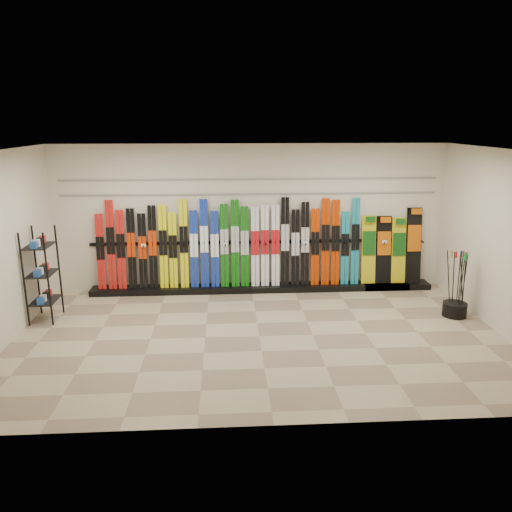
{
  "coord_description": "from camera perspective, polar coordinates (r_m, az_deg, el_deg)",
  "views": [
    {
      "loc": [
        -0.53,
        -7.57,
        3.43
      ],
      "look_at": [
        0.01,
        1.0,
        1.1
      ],
      "focal_mm": 35.0,
      "sensor_mm": 36.0,
      "label": 1
    }
  ],
  "objects": [
    {
      "name": "pole_bin",
      "position": [
        9.79,
        21.74,
        -5.69
      ],
      "size": [
        0.43,
        0.43,
        0.25
      ],
      "primitive_type": "cylinder",
      "color": "black",
      "rests_on": "floor"
    },
    {
      "name": "slatwall_rail_1",
      "position": [
        10.12,
        -0.56,
        8.78
      ],
      "size": [
        7.6,
        0.02,
        0.03
      ],
      "primitive_type": "cube",
      "color": "gray",
      "rests_on": "back_wall"
    },
    {
      "name": "ceiling",
      "position": [
        7.6,
        0.43,
        11.94
      ],
      "size": [
        8.0,
        8.0,
        0.0
      ],
      "primitive_type": "plane",
      "rotation": [
        3.14,
        0.0,
        0.0
      ],
      "color": "silver",
      "rests_on": "back_wall"
    },
    {
      "name": "skis",
      "position": [
        10.19,
        -2.91,
        1.12
      ],
      "size": [
        5.37,
        0.21,
        1.82
      ],
      "color": "red",
      "rests_on": "ski_rack_base"
    },
    {
      "name": "slatwall_rail_0",
      "position": [
        10.16,
        -0.56,
        7.1
      ],
      "size": [
        7.6,
        0.02,
        0.03
      ],
      "primitive_type": "cube",
      "color": "gray",
      "rests_on": "back_wall"
    },
    {
      "name": "right_wall",
      "position": [
        9.03,
        26.65,
        1.2
      ],
      "size": [
        0.0,
        5.0,
        5.0
      ],
      "primitive_type": "plane",
      "rotation": [
        1.57,
        0.0,
        -1.57
      ],
      "color": "beige",
      "rests_on": "floor"
    },
    {
      "name": "back_wall",
      "position": [
        10.26,
        -0.56,
        4.35
      ],
      "size": [
        8.0,
        0.0,
        8.0
      ],
      "primitive_type": "plane",
      "rotation": [
        1.57,
        0.0,
        0.0
      ],
      "color": "beige",
      "rests_on": "floor"
    },
    {
      "name": "snowboards",
      "position": [
        10.82,
        15.28,
        0.81
      ],
      "size": [
        1.27,
        0.24,
        1.57
      ],
      "color": "gold",
      "rests_on": "ski_rack_base"
    },
    {
      "name": "floor",
      "position": [
        8.33,
        0.39,
        -9.15
      ],
      "size": [
        8.0,
        8.0,
        0.0
      ],
      "primitive_type": "plane",
      "color": "gray",
      "rests_on": "ground"
    },
    {
      "name": "ski_poles",
      "position": [
        9.66,
        22.17,
        -2.94
      ],
      "size": [
        0.38,
        0.38,
        1.18
      ],
      "color": "black",
      "rests_on": "pole_bin"
    },
    {
      "name": "accessory_rack",
      "position": [
        9.5,
        -23.25,
        -2.0
      ],
      "size": [
        0.4,
        0.6,
        1.65
      ],
      "primitive_type": "cube",
      "color": "black",
      "rests_on": "floor"
    },
    {
      "name": "ski_rack_base",
      "position": [
        10.44,
        0.76,
        -3.65
      ],
      "size": [
        8.0,
        0.4,
        0.12
      ],
      "primitive_type": "cube",
      "color": "black",
      "rests_on": "floor"
    }
  ]
}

